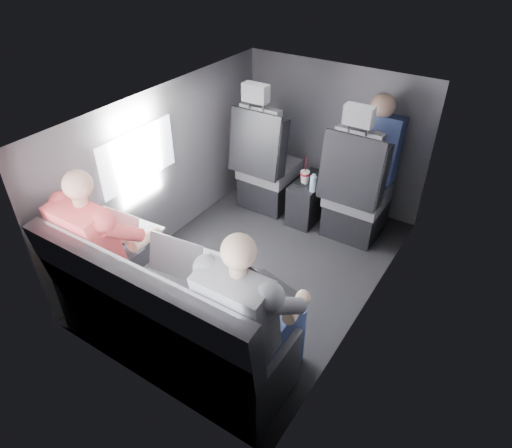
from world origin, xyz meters
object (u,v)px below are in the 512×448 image
Objects in this scene: front_seat_right at (355,197)px; soda_cup at (305,177)px; passenger_rear_left at (108,245)px; front_seat_left at (266,170)px; passenger_rear_right at (252,314)px; laptop_white at (132,229)px; passenger_front_right at (376,149)px; center_console at (309,199)px; laptop_black at (264,290)px; water_bottle at (313,183)px; laptop_silver at (188,259)px; rear_bench at (167,323)px.

soda_cup is (-0.48, -0.03, 0.06)m from front_seat_right.
soda_cup is 1.86m from passenger_rear_left.
front_seat_left is at bearing 180.00° from front_seat_right.
passenger_rear_left is at bearing -180.00° from passenger_rear_right.
laptop_white is 2.12m from passenger_front_right.
center_console is at bearing 73.37° from passenger_rear_left.
passenger_front_right is at bearing 82.65° from front_seat_right.
center_console is at bearing -155.71° from passenger_front_right.
laptop_black is at bearing 101.82° from passenger_rear_right.
passenger_rear_left is at bearing -119.00° from front_seat_right.
passenger_rear_left is at bearing -111.04° from water_bottle.
center_console is (0.45, 0.04, -0.20)m from front_seat_left.
laptop_silver is 0.50× the size of passenger_front_right.
passenger_rear_right is at bearing 0.00° from passenger_rear_left.
passenger_rear_right is 2.07m from passenger_front_right.
front_seat_right reaches higher than center_console.
front_seat_right is 0.44m from passenger_front_right.
passenger_rear_right is at bearing -60.44° from front_seat_left.
front_seat_right reaches higher than water_bottle.
laptop_silver is at bearing -105.82° from front_seat_right.
center_console is 1.94m from rear_bench.
laptop_white is 0.26× the size of passenger_rear_right.
front_seat_left is 1.58× the size of passenger_front_right.
laptop_white is at bearing 175.07° from laptop_silver.
laptop_white is 0.80× the size of laptop_silver.
laptop_silver is (-0.01, -1.68, 0.44)m from center_console.
laptop_black is at bearing 2.70° from laptop_silver.
rear_bench is at bearing -76.69° from front_seat_left.
passenger_rear_right is at bearing -78.18° from laptop_black.
laptop_white is 1.14m from passenger_rear_right.
front_seat_left is at bearing -174.93° from center_console.
laptop_white is (-1.00, -1.59, 0.23)m from front_seat_right.
passenger_front_right is (1.03, 1.85, 0.12)m from laptop_white.
laptop_silver is at bearing -94.29° from water_bottle.
passenger_front_right is at bearing 60.91° from laptop_white.
passenger_rear_right is at bearing -86.06° from front_seat_right.
rear_bench is at bearing -90.00° from center_console.
laptop_black is (0.98, -1.61, 0.23)m from front_seat_left.
front_seat_right reaches higher than laptop_white.
passenger_rear_right is (1.02, -1.81, 0.23)m from front_seat_left.
center_console is 0.30× the size of rear_bench.
passenger_rear_right is (1.12, -0.21, -0.00)m from laptop_white.
laptop_black reaches higher than center_console.
front_seat_right is 1.83m from passenger_rear_right.
soda_cup is 0.21× the size of passenger_rear_left.
center_console is (-0.45, 0.04, -0.20)m from front_seat_right.
soda_cup is at bearing 108.66° from passenger_rear_right.
laptop_silver is at bearing -104.70° from passenger_front_right.
rear_bench reaches higher than water_bottle.
passenger_front_right is at bearing 75.30° from laptop_silver.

